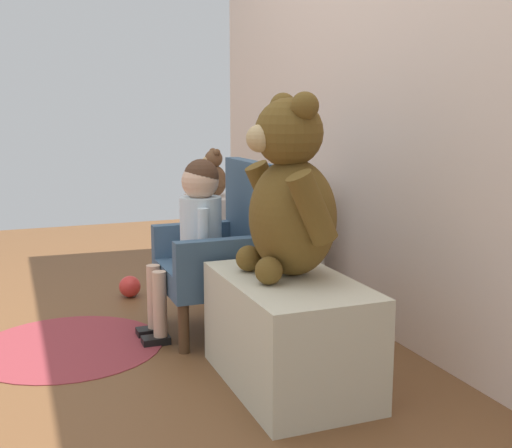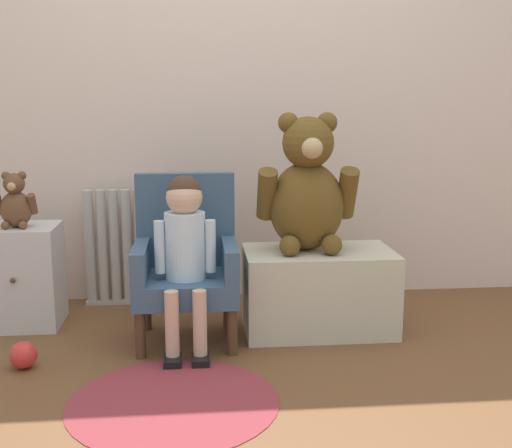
{
  "view_description": "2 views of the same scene",
  "coord_description": "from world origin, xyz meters",
  "px_view_note": "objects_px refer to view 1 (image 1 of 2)",
  "views": [
    {
      "loc": [
        2.25,
        -0.32,
        0.93
      ],
      "look_at": [
        0.08,
        0.52,
        0.51
      ],
      "focal_mm": 45.0,
      "sensor_mm": 36.0,
      "label": 1
    },
    {
      "loc": [
        -0.18,
        -2.23,
        1.03
      ],
      "look_at": [
        0.08,
        0.51,
        0.5
      ],
      "focal_mm": 45.0,
      "sensor_mm": 36.0,
      "label": 2
    }
  ],
  "objects_px": {
    "low_bench": "(289,332)",
    "small_teddy_bear": "(214,175)",
    "floor_rug": "(69,346)",
    "toy_ball": "(130,286)",
    "child_figure": "(195,222)",
    "large_teddy_bear": "(290,196)",
    "radiator": "(302,240)",
    "child_armchair": "(222,252)",
    "small_dresser": "(220,239)"
  },
  "relations": [
    {
      "from": "child_figure",
      "to": "large_teddy_bear",
      "type": "relative_size",
      "value": 1.19
    },
    {
      "from": "child_armchair",
      "to": "toy_ball",
      "type": "distance_m",
      "value": 0.75
    },
    {
      "from": "toy_ball",
      "to": "floor_rug",
      "type": "bearing_deg",
      "value": -30.64
    },
    {
      "from": "low_bench",
      "to": "large_teddy_bear",
      "type": "bearing_deg",
      "value": 155.29
    },
    {
      "from": "radiator",
      "to": "toy_ball",
      "type": "distance_m",
      "value": 0.89
    },
    {
      "from": "radiator",
      "to": "low_bench",
      "type": "xyz_separation_m",
      "value": [
        0.9,
        -0.47,
        -0.11
      ]
    },
    {
      "from": "child_figure",
      "to": "floor_rug",
      "type": "relative_size",
      "value": 0.99
    },
    {
      "from": "large_teddy_bear",
      "to": "floor_rug",
      "type": "height_order",
      "value": "large_teddy_bear"
    },
    {
      "from": "small_dresser",
      "to": "floor_rug",
      "type": "distance_m",
      "value": 1.15
    },
    {
      "from": "child_figure",
      "to": "toy_ball",
      "type": "relative_size",
      "value": 6.83
    },
    {
      "from": "radiator",
      "to": "child_armchair",
      "type": "height_order",
      "value": "child_armchair"
    },
    {
      "from": "child_armchair",
      "to": "child_figure",
      "type": "xyz_separation_m",
      "value": [
        -0.0,
        -0.12,
        0.14
      ]
    },
    {
      "from": "child_armchair",
      "to": "floor_rug",
      "type": "distance_m",
      "value": 0.72
    },
    {
      "from": "floor_rug",
      "to": "toy_ball",
      "type": "bearing_deg",
      "value": 149.36
    },
    {
      "from": "low_bench",
      "to": "floor_rug",
      "type": "relative_size",
      "value": 0.9
    },
    {
      "from": "child_armchair",
      "to": "child_figure",
      "type": "distance_m",
      "value": 0.18
    },
    {
      "from": "radiator",
      "to": "floor_rug",
      "type": "relative_size",
      "value": 0.8
    },
    {
      "from": "radiator",
      "to": "child_figure",
      "type": "bearing_deg",
      "value": -64.06
    },
    {
      "from": "child_figure",
      "to": "low_bench",
      "type": "height_order",
      "value": "child_figure"
    },
    {
      "from": "small_dresser",
      "to": "low_bench",
      "type": "height_order",
      "value": "small_dresser"
    },
    {
      "from": "child_armchair",
      "to": "floor_rug",
      "type": "height_order",
      "value": "child_armchair"
    },
    {
      "from": "radiator",
      "to": "toy_ball",
      "type": "relative_size",
      "value": 5.55
    },
    {
      "from": "radiator",
      "to": "child_figure",
      "type": "height_order",
      "value": "child_figure"
    },
    {
      "from": "large_teddy_bear",
      "to": "small_teddy_bear",
      "type": "height_order",
      "value": "large_teddy_bear"
    },
    {
      "from": "child_figure",
      "to": "large_teddy_bear",
      "type": "height_order",
      "value": "large_teddy_bear"
    },
    {
      "from": "child_armchair",
      "to": "small_teddy_bear",
      "type": "height_order",
      "value": "small_teddy_bear"
    },
    {
      "from": "small_dresser",
      "to": "child_armchair",
      "type": "xyz_separation_m",
      "value": [
        0.76,
        -0.24,
        0.11
      ]
    },
    {
      "from": "small_dresser",
      "to": "floor_rug",
      "type": "height_order",
      "value": "small_dresser"
    },
    {
      "from": "child_armchair",
      "to": "small_teddy_bear",
      "type": "distance_m",
      "value": 0.82
    },
    {
      "from": "small_teddy_bear",
      "to": "child_armchair",
      "type": "bearing_deg",
      "value": -15.29
    },
    {
      "from": "child_armchair",
      "to": "small_teddy_bear",
      "type": "bearing_deg",
      "value": 164.71
    },
    {
      "from": "low_bench",
      "to": "floor_rug",
      "type": "xyz_separation_m",
      "value": [
        -0.64,
        -0.67,
        -0.18
      ]
    },
    {
      "from": "radiator",
      "to": "floor_rug",
      "type": "distance_m",
      "value": 1.21
    },
    {
      "from": "small_teddy_bear",
      "to": "floor_rug",
      "type": "distance_m",
      "value": 1.24
    },
    {
      "from": "small_dresser",
      "to": "floor_rug",
      "type": "relative_size",
      "value": 0.64
    },
    {
      "from": "small_dresser",
      "to": "child_figure",
      "type": "height_order",
      "value": "child_figure"
    },
    {
      "from": "low_bench",
      "to": "toy_ball",
      "type": "height_order",
      "value": "low_bench"
    },
    {
      "from": "radiator",
      "to": "child_armchair",
      "type": "distance_m",
      "value": 0.6
    },
    {
      "from": "radiator",
      "to": "low_bench",
      "type": "height_order",
      "value": "radiator"
    },
    {
      "from": "low_bench",
      "to": "small_teddy_bear",
      "type": "height_order",
      "value": "small_teddy_bear"
    },
    {
      "from": "large_teddy_bear",
      "to": "floor_rug",
      "type": "relative_size",
      "value": 0.83
    },
    {
      "from": "radiator",
      "to": "large_teddy_bear",
      "type": "bearing_deg",
      "value": -27.92
    },
    {
      "from": "child_armchair",
      "to": "toy_ball",
      "type": "height_order",
      "value": "child_armchair"
    },
    {
      "from": "child_figure",
      "to": "toy_ball",
      "type": "height_order",
      "value": "child_figure"
    },
    {
      "from": "small_dresser",
      "to": "large_teddy_bear",
      "type": "relative_size",
      "value": 0.77
    },
    {
      "from": "large_teddy_bear",
      "to": "toy_ball",
      "type": "xyz_separation_m",
      "value": [
        -1.17,
        -0.34,
        -0.59
      ]
    },
    {
      "from": "small_teddy_bear",
      "to": "floor_rug",
      "type": "xyz_separation_m",
      "value": [
        0.71,
        -0.84,
        -0.58
      ]
    },
    {
      "from": "low_bench",
      "to": "floor_rug",
      "type": "height_order",
      "value": "low_bench"
    },
    {
      "from": "large_teddy_bear",
      "to": "small_teddy_bear",
      "type": "distance_m",
      "value": 1.31
    },
    {
      "from": "radiator",
      "to": "child_armchair",
      "type": "bearing_deg",
      "value": -59.21
    }
  ]
}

